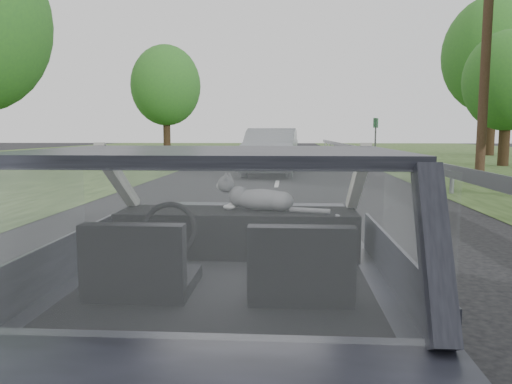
# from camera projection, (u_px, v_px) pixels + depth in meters

# --- Properties ---
(subject_car) EXTENTS (1.80, 4.00, 1.45)m
(subject_car) POSITION_uv_depth(u_px,v_px,m) (227.00, 277.00, 2.77)
(subject_car) COLOR black
(subject_car) RESTS_ON ground
(dashboard) EXTENTS (1.58, 0.45, 0.30)m
(dashboard) POSITION_uv_depth(u_px,v_px,m) (238.00, 232.00, 3.37)
(dashboard) COLOR black
(dashboard) RESTS_ON subject_car
(driver_seat) EXTENTS (0.50, 0.72, 0.42)m
(driver_seat) POSITION_uv_depth(u_px,v_px,m) (140.00, 262.00, 2.49)
(driver_seat) COLOR black
(driver_seat) RESTS_ON subject_car
(passenger_seat) EXTENTS (0.50, 0.72, 0.42)m
(passenger_seat) POSITION_uv_depth(u_px,v_px,m) (301.00, 264.00, 2.44)
(passenger_seat) COLOR black
(passenger_seat) RESTS_ON subject_car
(steering_wheel) EXTENTS (0.36, 0.36, 0.04)m
(steering_wheel) POSITION_uv_depth(u_px,v_px,m) (169.00, 230.00, 3.10)
(steering_wheel) COLOR black
(steering_wheel) RESTS_ON dashboard
(cat) EXTENTS (0.59, 0.30, 0.25)m
(cat) POSITION_uv_depth(u_px,v_px,m) (262.00, 198.00, 3.34)
(cat) COLOR gray
(cat) RESTS_ON dashboard
(guardrail) EXTENTS (0.05, 90.00, 0.32)m
(guardrail) POSITION_uv_depth(u_px,v_px,m) (448.00, 171.00, 12.42)
(guardrail) COLOR gray
(guardrail) RESTS_ON ground
(other_car) EXTENTS (2.29, 5.22, 1.68)m
(other_car) POSITION_uv_depth(u_px,v_px,m) (271.00, 151.00, 18.39)
(other_car) COLOR silver
(other_car) RESTS_ON ground
(highway_sign) EXTENTS (0.48, 0.90, 2.38)m
(highway_sign) POSITION_uv_depth(u_px,v_px,m) (375.00, 138.00, 29.73)
(highway_sign) COLOR #0D4B1B
(highway_sign) RESTS_ON ground
(utility_pole) EXTENTS (0.29, 0.29, 8.18)m
(utility_pole) POSITION_uv_depth(u_px,v_px,m) (486.00, 41.00, 14.09)
(utility_pole) COLOR #483725
(utility_pole) RESTS_ON ground
(tree_2) EXTENTS (4.89, 4.89, 5.90)m
(tree_2) POSITION_uv_depth(u_px,v_px,m) (506.00, 101.00, 22.49)
(tree_2) COLOR #295F23
(tree_2) RESTS_ON ground
(tree_3) EXTENTS (8.75, 8.75, 10.08)m
(tree_3) POSITION_uv_depth(u_px,v_px,m) (493.00, 78.00, 32.65)
(tree_3) COLOR #295F23
(tree_3) RESTS_ON ground
(tree_6) EXTENTS (5.16, 5.16, 7.44)m
(tree_6) POSITION_uv_depth(u_px,v_px,m) (166.00, 101.00, 35.38)
(tree_6) COLOR #295F23
(tree_6) RESTS_ON ground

